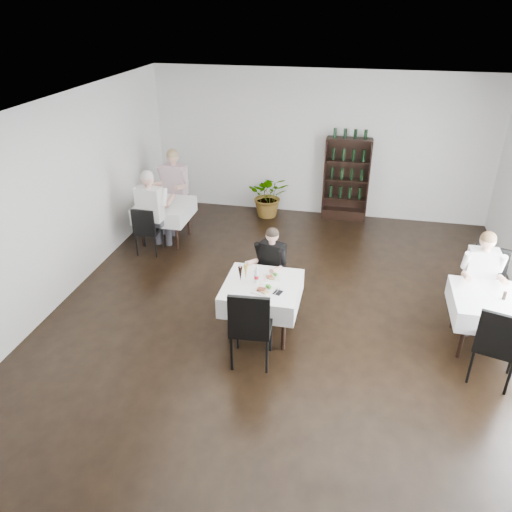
{
  "coord_description": "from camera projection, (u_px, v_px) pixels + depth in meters",
  "views": [
    {
      "loc": [
        0.84,
        -5.71,
        4.27
      ],
      "look_at": [
        -0.43,
        0.2,
        1.08
      ],
      "focal_mm": 35.0,
      "sensor_mm": 36.0,
      "label": 1
    }
  ],
  "objects": [
    {
      "name": "main_chair_near",
      "position": [
        250.0,
        324.0,
        6.18
      ],
      "size": [
        0.55,
        0.55,
        1.12
      ],
      "color": "black",
      "rests_on": "ground"
    },
    {
      "name": "diner_left_near",
      "position": [
        152.0,
        205.0,
        8.89
      ],
      "size": [
        0.61,
        0.62,
        1.59
      ],
      "color": "#3C3C44",
      "rests_on": "ground"
    },
    {
      "name": "right_table",
      "position": [
        490.0,
        307.0,
        6.55
      ],
      "size": [
        0.98,
        0.98,
        0.77
      ],
      "color": "black",
      "rests_on": "ground"
    },
    {
      "name": "potted_tree",
      "position": [
        269.0,
        195.0,
        10.59
      ],
      "size": [
        0.93,
        0.84,
        0.93
      ],
      "primitive_type": "imported",
      "rotation": [
        0.0,
        0.0,
        0.14
      ],
      "color": "#1C501B",
      "rests_on": "ground"
    },
    {
      "name": "main_table",
      "position": [
        262.0,
        293.0,
        6.85
      ],
      "size": [
        1.03,
        1.03,
        0.77
      ],
      "color": "black",
      "rests_on": "ground"
    },
    {
      "name": "napkin_cutlery",
      "position": [
        276.0,
        292.0,
        6.59
      ],
      "size": [
        0.19,
        0.18,
        0.02
      ],
      "color": "black",
      "rests_on": "main_table"
    },
    {
      "name": "left_chair_far",
      "position": [
        176.0,
        199.0,
        10.18
      ],
      "size": [
        0.55,
        0.55,
        0.96
      ],
      "color": "black",
      "rests_on": "ground"
    },
    {
      "name": "right_chair_far",
      "position": [
        486.0,
        279.0,
        7.22
      ],
      "size": [
        0.62,
        0.63,
        1.06
      ],
      "color": "black",
      "rests_on": "ground"
    },
    {
      "name": "diner_right_far",
      "position": [
        482.0,
        274.0,
        6.88
      ],
      "size": [
        0.54,
        0.54,
        1.45
      ],
      "color": "#3C3C44",
      "rests_on": "ground"
    },
    {
      "name": "left_table",
      "position": [
        164.0,
        210.0,
        9.46
      ],
      "size": [
        0.98,
        0.98,
        0.77
      ],
      "color": "black",
      "rests_on": "ground"
    },
    {
      "name": "wine_shelf",
      "position": [
        346.0,
        180.0,
        10.31
      ],
      "size": [
        0.9,
        0.28,
        1.75
      ],
      "color": "black",
      "rests_on": "ground"
    },
    {
      "name": "pilsner_lager",
      "position": [
        246.0,
        271.0,
        6.86
      ],
      "size": [
        0.06,
        0.06,
        0.26
      ],
      "color": "gold",
      "rests_on": "main_table"
    },
    {
      "name": "pepper_mill",
      "position": [
        504.0,
        296.0,
        6.41
      ],
      "size": [
        0.05,
        0.05,
        0.11
      ],
      "primitive_type": "cylinder",
      "rotation": [
        0.0,
        0.0,
        -0.04
      ],
      "color": "black",
      "rests_on": "right_table"
    },
    {
      "name": "plate_far",
      "position": [
        272.0,
        277.0,
        6.91
      ],
      "size": [
        0.26,
        0.26,
        0.07
      ],
      "color": "white",
      "rests_on": "main_table"
    },
    {
      "name": "left_chair_near",
      "position": [
        146.0,
        228.0,
        8.99
      ],
      "size": [
        0.43,
        0.44,
        0.92
      ],
      "color": "black",
      "rests_on": "ground"
    },
    {
      "name": "room_shell",
      "position": [
        285.0,
        237.0,
        6.39
      ],
      "size": [
        9.0,
        9.0,
        9.0
      ],
      "color": "black",
      "rests_on": "ground"
    },
    {
      "name": "plate_near",
      "position": [
        264.0,
        290.0,
        6.6
      ],
      "size": [
        0.32,
        0.32,
        0.08
      ],
      "color": "white",
      "rests_on": "main_table"
    },
    {
      "name": "main_chair_far",
      "position": [
        270.0,
        272.0,
        7.54
      ],
      "size": [
        0.44,
        0.44,
        0.95
      ],
      "color": "black",
      "rests_on": "ground"
    },
    {
      "name": "right_chair_near",
      "position": [
        497.0,
        342.0,
        5.9
      ],
      "size": [
        0.61,
        0.62,
        1.08
      ],
      "color": "black",
      "rests_on": "ground"
    },
    {
      "name": "pilsner_dark",
      "position": [
        240.0,
        274.0,
        6.79
      ],
      "size": [
        0.06,
        0.06,
        0.27
      ],
      "color": "black",
      "rests_on": "main_table"
    },
    {
      "name": "diner_main",
      "position": [
        269.0,
        263.0,
        7.32
      ],
      "size": [
        0.57,
        0.6,
        1.31
      ],
      "color": "#3C3C44",
      "rests_on": "ground"
    },
    {
      "name": "coke_bottle",
      "position": [
        256.0,
        276.0,
        6.77
      ],
      "size": [
        0.06,
        0.06,
        0.25
      ],
      "color": "silver",
      "rests_on": "main_table"
    },
    {
      "name": "diner_left_far",
      "position": [
        173.0,
        184.0,
        9.79
      ],
      "size": [
        0.65,
        0.67,
        1.63
      ],
      "color": "#3C3C44",
      "rests_on": "ground"
    }
  ]
}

